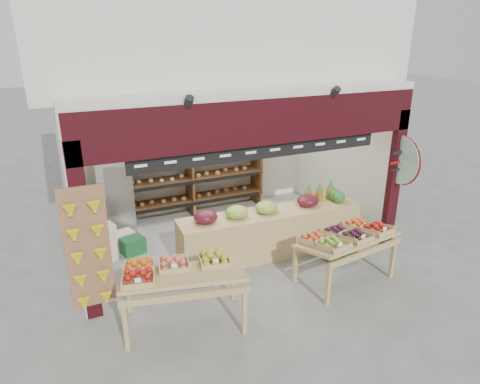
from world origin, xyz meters
name	(u,v)px	position (x,y,z in m)	size (l,w,h in m)	color
ground	(237,248)	(0.00, 0.00, 0.00)	(60.00, 60.00, 0.00)	slate
shop_structure	(202,32)	(0.00, 1.61, 3.92)	(6.36, 5.12, 5.40)	silver
banana_board	(88,252)	(-2.73, -1.17, 1.12)	(0.60, 0.15, 1.80)	#916242
gift_sign	(400,160)	(2.75, -1.15, 1.75)	(0.04, 0.93, 0.92)	#ABD7BA
back_shelving	(189,163)	(-0.29, 1.92, 1.21)	(3.37, 0.55, 2.05)	brown
refrigerator	(118,196)	(-1.91, 1.62, 0.81)	(0.63, 0.63, 1.62)	silver
cardboard_stack	(114,243)	(-2.18, 0.67, 0.25)	(1.06, 0.85, 0.69)	beige
mid_counter	(270,231)	(0.47, -0.46, 0.47)	(3.46, 0.81, 1.08)	tan
display_table_left	(174,272)	(-1.69, -1.68, 0.82)	(1.85, 1.29, 1.07)	tan
display_table_right	(347,237)	(1.19, -1.76, 0.80)	(1.70, 1.11, 1.02)	tan
watermelon_pile	(338,249)	(1.56, -1.11, 0.17)	(0.69, 0.64, 0.49)	#1A4A18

